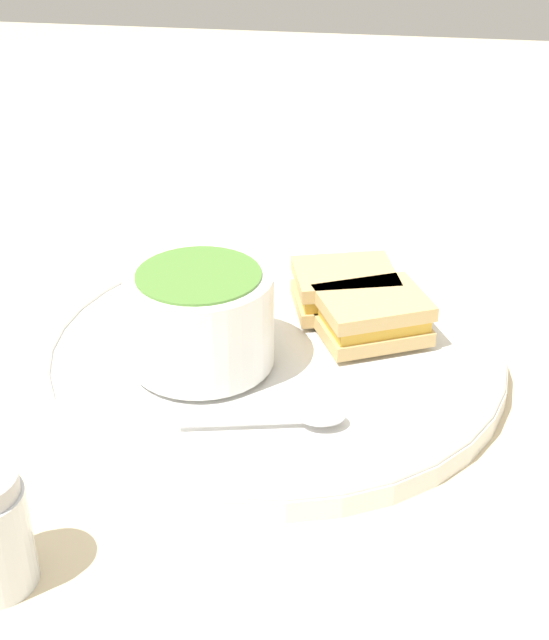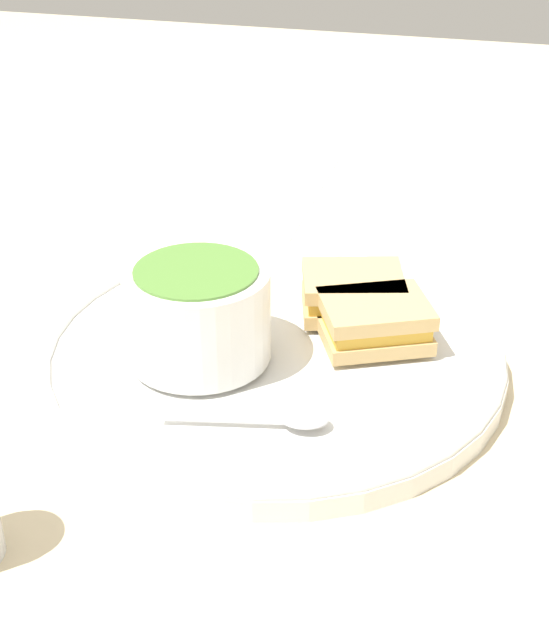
# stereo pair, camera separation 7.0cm
# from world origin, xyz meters

# --- Properties ---
(ground_plane) EXTENTS (2.40, 2.40, 0.00)m
(ground_plane) POSITION_xyz_m (0.00, 0.00, 0.00)
(ground_plane) COLOR beige
(plate) EXTENTS (0.37, 0.37, 0.02)m
(plate) POSITION_xyz_m (0.00, 0.00, 0.01)
(plate) COLOR white
(plate) RESTS_ON ground_plane
(soup_bowl) EXTENTS (0.11, 0.11, 0.07)m
(soup_bowl) POSITION_xyz_m (-0.05, -0.03, 0.06)
(soup_bowl) COLOR white
(soup_bowl) RESTS_ON plate
(spoon) EXTENTS (0.12, 0.04, 0.01)m
(spoon) POSITION_xyz_m (0.04, -0.10, 0.03)
(spoon) COLOR silver
(spoon) RESTS_ON plate
(sandwich_half_near) EXTENTS (0.10, 0.10, 0.03)m
(sandwich_half_near) POSITION_xyz_m (0.08, 0.03, 0.04)
(sandwich_half_near) COLOR tan
(sandwich_half_near) RESTS_ON plate
(sandwich_half_far) EXTENTS (0.10, 0.09, 0.03)m
(sandwich_half_far) POSITION_xyz_m (0.05, 0.07, 0.04)
(sandwich_half_far) COLOR tan
(sandwich_half_far) RESTS_ON plate
(menu_sheet) EXTENTS (0.19, 0.30, 0.00)m
(menu_sheet) POSITION_xyz_m (-0.14, 0.37, 0.00)
(menu_sheet) COLOR white
(menu_sheet) RESTS_ON ground_plane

